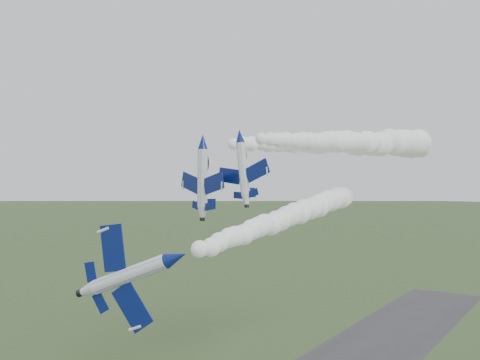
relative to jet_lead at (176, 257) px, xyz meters
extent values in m
cylinder|color=white|center=(-0.07, 0.09, -0.02)|extent=(3.94, 8.52, 1.92)
cone|color=navy|center=(1.25, -4.98, -0.02)|extent=(2.40, 2.59, 1.92)
cone|color=white|center=(-1.34, 4.97, -0.02)|extent=(2.30, 2.20, 1.92)
cylinder|color=black|center=(-1.59, 5.92, -0.02)|extent=(1.09, 0.82, 0.97)
ellipsoid|color=black|center=(0.97, -1.85, 0.18)|extent=(1.95, 3.08, 1.28)
cube|color=navy|center=(-1.43, 0.55, 2.70)|extent=(2.30, 2.74, 4.29)
cube|color=navy|center=(0.63, 1.09, -2.84)|extent=(2.30, 2.74, 4.29)
cube|color=navy|center=(-1.66, 3.96, 1.46)|extent=(1.05, 1.25, 1.88)
cube|color=navy|center=(-0.57, 4.25, -1.49)|extent=(1.05, 1.25, 1.88)
cube|color=navy|center=(0.11, 4.18, 0.44)|extent=(2.40, 2.05, 0.89)
cylinder|color=white|center=(-16.66, 25.55, 12.87)|extent=(4.00, 8.59, 1.54)
cone|color=navy|center=(-18.25, 20.42, 12.87)|extent=(2.13, 2.59, 1.54)
cone|color=white|center=(-15.12, 30.49, 12.87)|extent=(2.01, 2.20, 1.54)
cylinder|color=black|center=(-14.82, 31.46, 12.87)|extent=(0.93, 0.81, 0.78)
ellipsoid|color=black|center=(-17.30, 23.46, 13.44)|extent=(1.85, 3.09, 1.03)
cube|color=navy|center=(-19.32, 27.23, 12.75)|extent=(5.18, 3.71, 0.19)
cube|color=navy|center=(-13.51, 25.42, 12.68)|extent=(5.18, 3.71, 0.19)
cube|color=navy|center=(-16.94, 30.10, 12.89)|extent=(2.27, 1.67, 0.12)
cube|color=navy|center=(-13.84, 29.14, 12.85)|extent=(2.27, 1.67, 0.12)
cube|color=navy|center=(-15.45, 29.39, 14.19)|extent=(0.62, 1.59, 2.23)
cylinder|color=white|center=(-9.91, 25.46, 13.40)|extent=(2.43, 7.50, 1.48)
cone|color=navy|center=(-10.52, 20.85, 13.40)|extent=(1.72, 2.11, 1.48)
cone|color=white|center=(-9.33, 29.90, 13.40)|extent=(1.67, 1.76, 1.48)
cylinder|color=black|center=(-9.22, 30.77, 13.40)|extent=(0.81, 0.62, 0.75)
ellipsoid|color=black|center=(-10.23, 23.59, 13.89)|extent=(1.31, 2.63, 0.99)
cube|color=navy|center=(-12.39, 26.49, 12.92)|extent=(4.26, 2.61, 0.66)
cube|color=navy|center=(-7.22, 25.81, 13.62)|extent=(4.26, 2.61, 0.66)
cube|color=navy|center=(-10.81, 29.30, 13.21)|extent=(1.86, 1.19, 0.32)
cube|color=navy|center=(-8.05, 28.93, 13.59)|extent=(1.86, 1.19, 0.32)
cube|color=navy|center=(-9.61, 28.93, 14.53)|extent=(0.54, 1.44, 1.93)
camera|label=1|loc=(32.44, -37.87, 7.28)|focal=40.00mm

